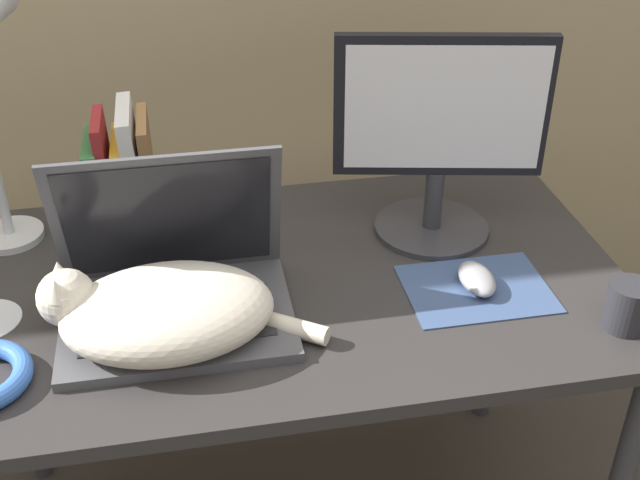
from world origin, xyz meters
The scene contains 9 objects.
desk centered at (0.00, 0.36, 0.65)m, with size 1.25×0.71×0.73m.
laptop centered at (-0.19, 0.29, 0.78)m, with size 0.39×0.28×0.29m.
cat centered at (-0.21, 0.22, 0.79)m, with size 0.46×0.24×0.13m.
external_monitor centered at (0.32, 0.47, 0.94)m, with size 0.39×0.23×0.40m.
mousepad centered at (0.34, 0.26, 0.73)m, with size 0.26×0.19×0.00m.
computer_mouse centered at (0.34, 0.26, 0.75)m, with size 0.06×0.11×0.03m.
book_row centered at (-0.28, 0.61, 0.84)m, with size 0.14×0.17×0.25m.
webcam centered at (-0.07, 0.64, 0.78)m, with size 0.05×0.05×0.08m.
mug centered at (0.55, 0.11, 0.77)m, with size 0.11×0.07×0.08m.
Camera 1 is at (-0.15, -0.83, 1.57)m, focal length 45.00 mm.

